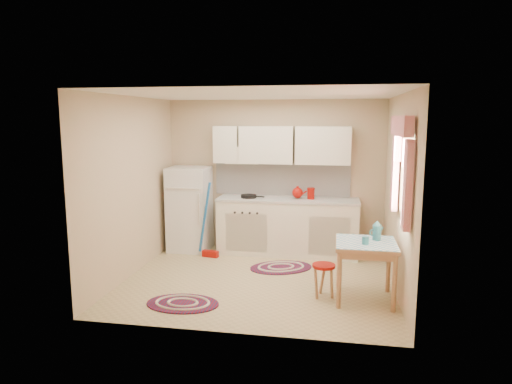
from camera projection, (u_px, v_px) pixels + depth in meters
room_shell at (273, 163)px, 6.23m from camera, size 3.64×3.60×2.52m
fridge at (190, 209)px, 7.61m from camera, size 0.65×0.60×1.40m
broom at (210, 220)px, 7.21m from camera, size 0.30×0.17×1.20m
base_cabinets at (288, 227)px, 7.42m from camera, size 2.25×0.60×0.88m
countertop at (288, 200)px, 7.35m from camera, size 2.27×0.62×0.04m
frying_pan at (249, 196)px, 7.40m from camera, size 0.29×0.29×0.05m
red_kettle at (298, 193)px, 7.31m from camera, size 0.22×0.21×0.19m
red_canister at (311, 194)px, 7.27m from camera, size 0.15×0.15×0.16m
table at (365, 271)px, 5.53m from camera, size 0.72×0.72×0.72m
stool at (323, 281)px, 5.64m from camera, size 0.32×0.32×0.42m
coffee_pot at (377, 231)px, 5.55m from camera, size 0.16×0.15×0.25m
mug at (365, 241)px, 5.37m from camera, size 0.10×0.10×0.10m
rug_center at (281, 267)px, 6.77m from camera, size 1.10×0.93×0.02m
rug_left at (183, 304)px, 5.45m from camera, size 0.89×0.61×0.02m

